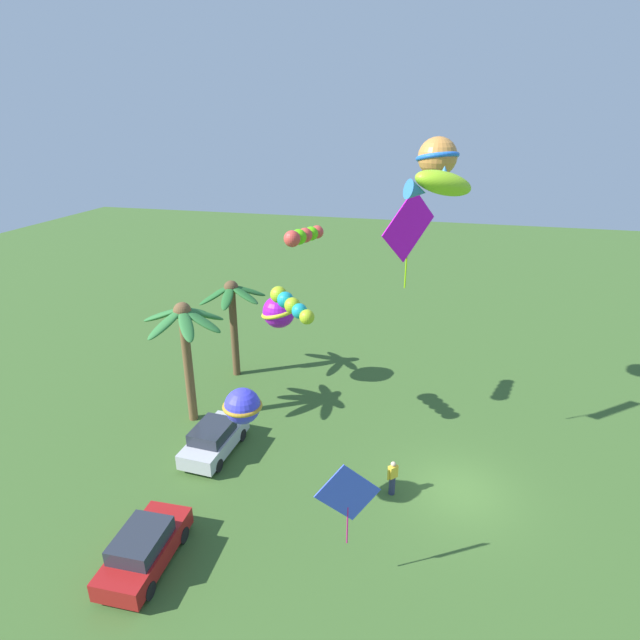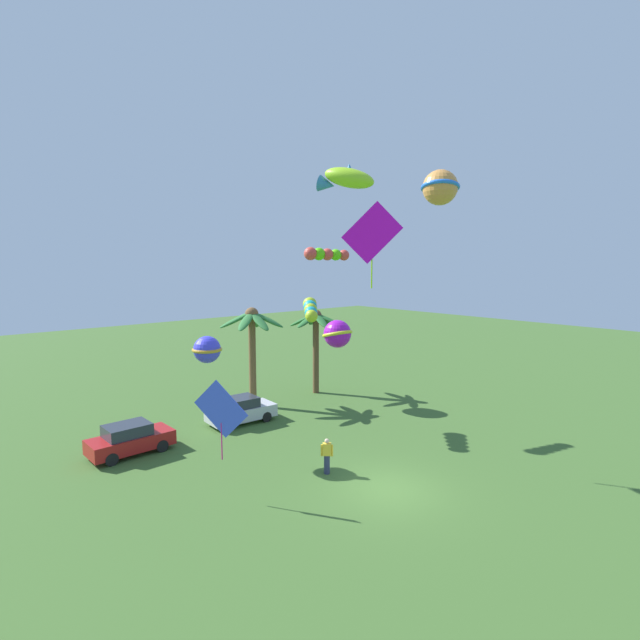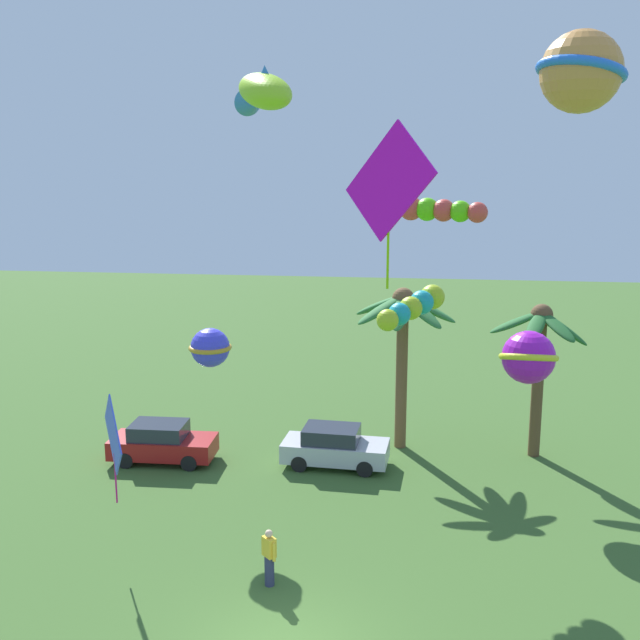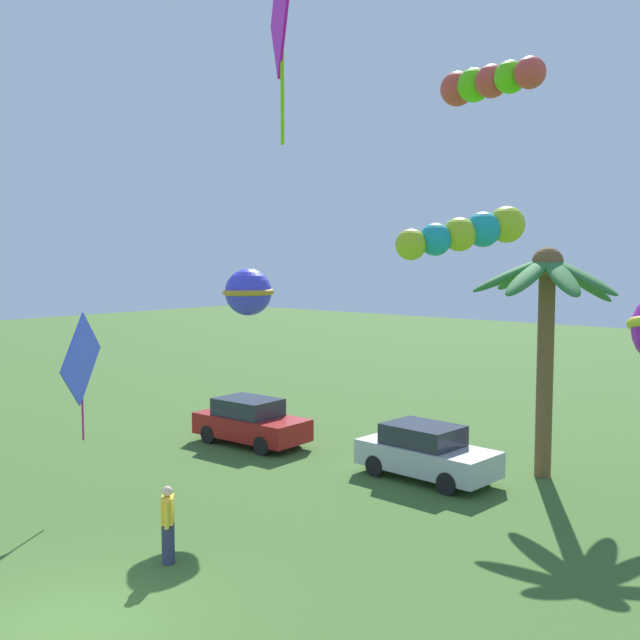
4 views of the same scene
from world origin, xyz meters
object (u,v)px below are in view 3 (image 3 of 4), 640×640
(palm_tree_1, at_px, (540,342))
(spectator_0, at_px, (269,557))
(parked_car_0, at_px, (334,447))
(kite_tube_6, at_px, (413,307))
(kite_ball_4, at_px, (210,348))
(kite_diamond_0, at_px, (389,184))
(parked_car_1, at_px, (162,442))
(palm_tree_0, at_px, (404,325))
(kite_ball_5, at_px, (581,72))
(kite_diamond_2, at_px, (113,436))
(kite_tube_3, at_px, (439,210))
(kite_fish_1, at_px, (263,93))
(kite_ball_7, at_px, (529,357))

(palm_tree_1, height_order, spectator_0, palm_tree_1)
(parked_car_0, distance_m, spectator_0, 8.36)
(parked_car_0, xyz_separation_m, kite_tube_6, (2.80, -2.97, 5.92))
(kite_ball_4, bearing_deg, kite_tube_6, 1.86)
(palm_tree_1, height_order, kite_diamond_0, kite_diamond_0)
(palm_tree_1, distance_m, parked_car_1, 14.73)
(kite_diamond_0, distance_m, kite_ball_4, 9.38)
(palm_tree_0, height_order, kite_ball_5, kite_ball_5)
(kite_diamond_0, distance_m, kite_diamond_2, 10.32)
(kite_tube_3, bearing_deg, palm_tree_0, 100.68)
(palm_tree_1, bearing_deg, spectator_0, -128.83)
(kite_diamond_2, xyz_separation_m, kite_ball_4, (1.67, 4.13, 1.60))
(palm_tree_1, xyz_separation_m, kite_tube_6, (-4.72, -4.99, 2.16))
(parked_car_1, bearing_deg, spectator_0, -54.22)
(kite_fish_1, xyz_separation_m, kite_ball_5, (6.85, 0.32, 0.37))
(kite_diamond_0, relative_size, kite_fish_1, 1.59)
(palm_tree_1, relative_size, kite_fish_1, 2.37)
(kite_ball_4, xyz_separation_m, kite_ball_7, (10.40, 2.12, -0.52))
(parked_car_0, relative_size, kite_tube_3, 1.53)
(kite_diamond_2, relative_size, kite_ball_7, 1.55)
(parked_car_1, bearing_deg, kite_diamond_2, -80.86)
(palm_tree_1, bearing_deg, parked_car_1, -170.18)
(palm_tree_1, bearing_deg, kite_tube_3, -126.53)
(spectator_0, bearing_deg, kite_fish_1, -77.33)
(spectator_0, distance_m, kite_diamond_2, 5.47)
(spectator_0, bearing_deg, parked_car_0, 84.50)
(palm_tree_0, height_order, spectator_0, palm_tree_0)
(spectator_0, xyz_separation_m, kite_tube_6, (3.61, 5.36, 5.86))
(parked_car_0, height_order, parked_car_1, same)
(palm_tree_1, xyz_separation_m, parked_car_0, (-7.53, -2.02, -3.76))
(parked_car_0, bearing_deg, kite_tube_3, -44.38)
(parked_car_0, distance_m, kite_diamond_0, 12.91)
(palm_tree_0, xyz_separation_m, spectator_0, (-3.22, -10.62, -4.14))
(kite_tube_3, bearing_deg, kite_ball_5, -63.26)
(kite_diamond_0, distance_m, kite_tube_6, 6.47)
(palm_tree_1, bearing_deg, kite_diamond_2, -144.19)
(parked_car_1, xyz_separation_m, spectator_0, (5.71, -7.92, 0.06))
(kite_diamond_0, xyz_separation_m, kite_fish_1, (-2.79, -1.10, 2.02))
(kite_ball_5, bearing_deg, kite_diamond_0, 169.10)
(kite_fish_1, bearing_deg, kite_tube_6, 61.37)
(kite_fish_1, distance_m, kite_diamond_2, 10.36)
(spectator_0, height_order, kite_ball_5, kite_ball_5)
(parked_car_0, bearing_deg, spectator_0, -95.50)
(kite_fish_1, distance_m, kite_tube_3, 7.65)
(palm_tree_1, relative_size, parked_car_0, 1.49)
(palm_tree_1, relative_size, kite_ball_5, 2.21)
(parked_car_1, bearing_deg, palm_tree_0, 16.85)
(parked_car_1, height_order, kite_tube_6, kite_tube_6)
(kite_ball_7, bearing_deg, spectator_0, -135.84)
(kite_fish_1, xyz_separation_m, kite_ball_4, (-3.12, 6.03, -7.38))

